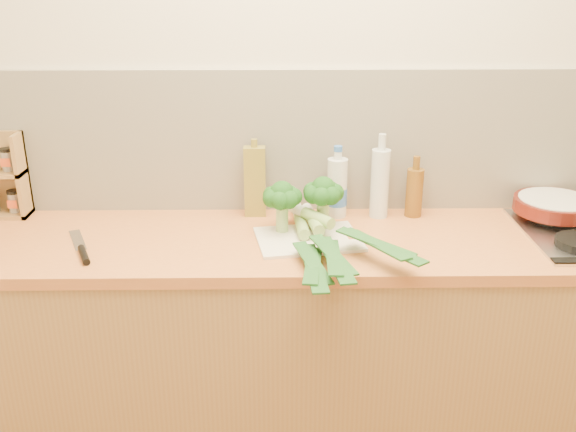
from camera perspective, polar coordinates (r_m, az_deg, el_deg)
name	(u,v)px	position (r m, az deg, el deg)	size (l,w,h in m)	color
room_shell	(316,142)	(2.44, 2.51, 6.61)	(3.50, 3.50, 3.50)	beige
counter	(317,347)	(2.47, 2.63, -11.56)	(3.20, 0.62, 0.90)	#A27943
chopping_board	(308,239)	(2.22, 1.83, -2.07)	(0.35, 0.26, 0.01)	white
broccoli_left	(282,197)	(2.23, -0.53, 1.67)	(0.14, 0.14, 0.19)	#90B569
broccoli_right	(323,193)	(2.27, 3.15, 2.02)	(0.14, 0.15, 0.19)	#90B569
leek_front	(304,233)	(2.20, 1.41, -1.50)	(0.12, 0.73, 0.04)	white
leek_mid	(320,233)	(2.16, 2.90, -1.54)	(0.15, 0.63, 0.04)	white
leek_back	(333,225)	(2.18, 4.02, -0.78)	(0.43, 0.55, 0.04)	white
chefs_knife	(82,251)	(2.23, -17.82, -2.99)	(0.15, 0.30, 0.02)	silver
skillet	(556,205)	(2.57, 22.73, 0.91)	(0.43, 0.30, 0.05)	#55150E
oil_tin	(255,181)	(2.42, -2.96, 3.12)	(0.08, 0.05, 0.30)	olive
glass_bottle	(380,182)	(2.42, 8.17, 2.99)	(0.07, 0.07, 0.32)	silver
amber_bottle	(414,191)	(2.46, 11.17, 2.16)	(0.06, 0.06, 0.23)	brown
water_bottle	(337,189)	(2.42, 4.38, 2.38)	(0.08, 0.08, 0.25)	silver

